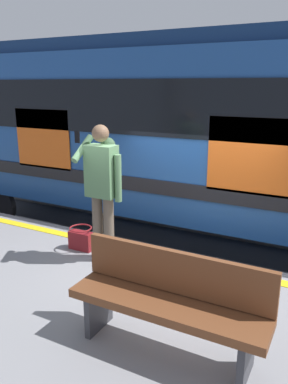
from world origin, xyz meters
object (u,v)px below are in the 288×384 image
object	(u,v)px
handbag	(81,239)
bench	(169,298)
train_carriage	(170,124)
passenger	(102,182)

from	to	relation	value
handbag	bench	distance (m)	2.47
train_carriage	handbag	bearing A→B (deg)	88.92
handbag	bench	xyz separation A→B (m)	(-2.02, 1.38, 0.34)
passenger	bench	xyz separation A→B (m)	(-1.55, 1.29, -0.59)
passenger	train_carriage	bearing A→B (deg)	-82.23
train_carriage	passenger	world-z (taller)	train_carriage
train_carriage	bench	distance (m)	4.85
passenger	handbag	bearing A→B (deg)	-11.34
passenger	handbag	size ratio (longest dim) A/B	5.08
train_carriage	passenger	size ratio (longest dim) A/B	6.14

